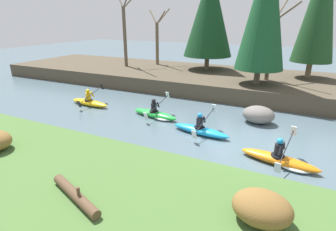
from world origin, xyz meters
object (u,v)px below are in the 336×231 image
kayaker_lead (282,160)px  kayaker_trailing (156,114)px  boulder_midstream (258,115)px  driftwood_log (75,195)px  kayaker_far_back (90,102)px  kayaker_middle (201,130)px

kayaker_lead → kayaker_trailing: same height
kayaker_trailing → boulder_midstream: bearing=26.4°
kayaker_trailing → driftwood_log: (1.85, -7.62, 0.71)m
kayaker_far_back → kayaker_trailing: bearing=2.6°
boulder_midstream → kayaker_far_back: bearing=-171.2°
kayaker_lead → kayaker_far_back: same height
kayaker_middle → kayaker_far_back: (-7.37, 1.08, 0.00)m
kayaker_middle → kayaker_far_back: bearing=179.5°
boulder_midstream → driftwood_log: bearing=-108.5°
kayaker_trailing → kayaker_far_back: bearing=-172.2°
kayaker_lead → kayaker_far_back: size_ratio=1.00×
kayaker_far_back → driftwood_log: size_ratio=1.43×
kayaker_trailing → kayaker_far_back: same height
kayaker_lead → kayaker_far_back: 11.10m
kayaker_middle → kayaker_trailing: size_ratio=1.00×
kayaker_lead → kayaker_middle: (-3.47, 1.29, 0.02)m
kayaker_trailing → boulder_midstream: (4.92, 1.55, 0.24)m
kayaker_lead → boulder_midstream: 4.07m
kayaker_middle → kayaker_trailing: same height
kayaker_trailing → boulder_midstream: size_ratio=1.82×
kayaker_middle → driftwood_log: bearing=-90.2°
kayaker_middle → kayaker_far_back: 7.44m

